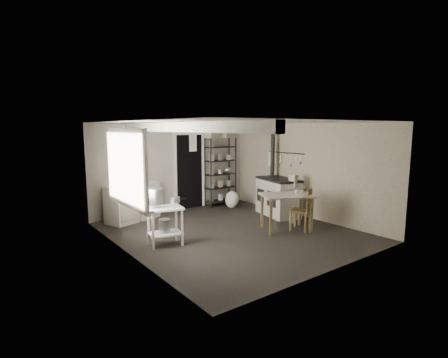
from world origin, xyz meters
TOP-DOWN VIEW (x-y plane):
  - floor at (0.00, 0.00)m, footprint 5.00×5.00m
  - ceiling at (0.00, 0.00)m, footprint 5.00×5.00m
  - wall_back at (0.00, 2.50)m, footprint 4.50×0.02m
  - wall_front at (0.00, -2.50)m, footprint 4.50×0.02m
  - wall_left at (-2.25, 0.00)m, footprint 0.02×5.00m
  - wall_right at (2.25, 0.00)m, footprint 0.02×5.00m
  - window at (-2.22, 0.20)m, footprint 0.12×1.76m
  - doorway at (0.45, 2.47)m, footprint 0.96×0.10m
  - ceiling_beam at (-1.20, 0.00)m, footprint 0.18×5.00m
  - wallpaper_panel at (2.24, 0.00)m, footprint 0.01×5.00m
  - utensil_rail at (2.19, 0.60)m, footprint 0.06×1.20m
  - prep_table at (-1.52, 0.10)m, footprint 0.71×0.57m
  - stockpot at (-1.67, 0.17)m, footprint 0.35×0.35m
  - saucepan at (-1.33, 0.06)m, footprint 0.23×0.23m
  - bucket at (-1.53, 0.12)m, footprint 0.22×0.22m
  - base_cabinets at (-1.31, 2.18)m, footprint 1.44×0.96m
  - mixing_bowl at (-1.22, 2.07)m, footprint 0.36×0.36m
  - counter_cup at (-1.61, 2.09)m, footprint 0.16×0.16m
  - shelf_rack at (1.36, 2.31)m, footprint 0.90×0.35m
  - shelf_jar at (1.05, 2.28)m, footprint 0.11×0.11m
  - storage_box_a at (1.09, 2.33)m, footprint 0.34×0.31m
  - storage_box_b at (1.60, 2.36)m, footprint 0.34×0.33m
  - stove at (1.82, 0.47)m, footprint 0.90×1.30m
  - stovepipe at (2.00, 0.88)m, footprint 0.13×0.13m
  - side_ledge at (1.85, -0.01)m, footprint 0.55×0.35m
  - oats_box at (1.80, -0.04)m, footprint 0.12×0.20m
  - work_table at (1.00, -0.58)m, footprint 1.24×1.09m
  - table_cup at (1.20, -0.68)m, footprint 0.10×0.10m
  - chair at (1.27, -0.74)m, footprint 0.51×0.52m
  - flour_sack at (1.36, 1.76)m, footprint 0.46×0.42m
  - floor_crock at (1.53, -0.26)m, footprint 0.12×0.12m

SIDE VIEW (x-z plane):
  - floor at x=0.00m, z-range 0.00..0.00m
  - floor_crock at x=1.53m, z-range 0.01..0.14m
  - flour_sack at x=1.36m, z-range 0.00..0.48m
  - work_table at x=1.00m, z-range -0.01..0.77m
  - bucket at x=-1.53m, z-range 0.27..0.50m
  - prep_table at x=-1.52m, z-range 0.04..0.76m
  - side_ledge at x=1.85m, z-range 0.04..0.82m
  - stove at x=1.82m, z-range -0.03..0.91m
  - base_cabinets at x=-1.31m, z-range 0.02..0.90m
  - chair at x=1.27m, z-range 0.03..0.94m
  - table_cup at x=1.20m, z-range 0.76..0.85m
  - saucepan at x=-1.33m, z-range 0.80..0.90m
  - stockpot at x=-1.67m, z-range 0.79..1.09m
  - shelf_rack at x=1.36m, z-range 0.00..1.90m
  - mixing_bowl at x=-1.22m, z-range 0.92..0.99m
  - counter_cup at x=-1.61m, z-range 0.92..1.02m
  - doorway at x=0.45m, z-range -0.04..2.04m
  - oats_box at x=1.80m, z-range 0.86..1.16m
  - wall_back at x=0.00m, z-range 0.00..2.30m
  - wall_front at x=0.00m, z-range 0.00..2.30m
  - wall_left at x=-2.25m, z-range 0.00..2.30m
  - wall_right at x=2.25m, z-range 0.00..2.30m
  - wallpaper_panel at x=2.24m, z-range 0.00..2.30m
  - shelf_jar at x=1.05m, z-range 1.27..1.48m
  - window at x=-2.22m, z-range 0.86..2.14m
  - utensil_rail at x=2.19m, z-range 1.33..1.77m
  - stovepipe at x=2.00m, z-range 0.94..2.24m
  - storage_box_b at x=1.60m, z-range 1.90..2.08m
  - storage_box_a at x=1.09m, z-range 1.90..2.12m
  - ceiling_beam at x=-1.20m, z-range 2.11..2.29m
  - ceiling at x=0.00m, z-range 2.30..2.30m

